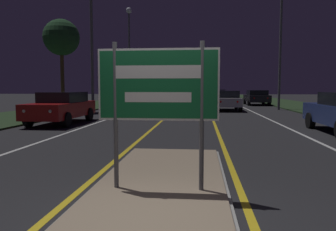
# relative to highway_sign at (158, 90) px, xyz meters

# --- Properties ---
(ground_plane) EXTENTS (160.00, 160.00, 0.00)m
(ground_plane) POSITION_rel_highway_sign_xyz_m (0.00, -1.14, -1.61)
(ground_plane) COLOR #232326
(median_island) EXTENTS (2.18, 6.60, 0.10)m
(median_island) POSITION_rel_highway_sign_xyz_m (0.00, 0.00, -1.57)
(median_island) COLOR #999993
(median_island) RESTS_ON ground_plane
(verge_left) EXTENTS (5.00, 100.00, 0.08)m
(verge_left) POSITION_rel_highway_sign_xyz_m (-9.50, 18.86, -1.57)
(verge_left) COLOR #23381E
(verge_left) RESTS_ON ground_plane
(verge_right) EXTENTS (5.00, 100.00, 0.08)m
(verge_right) POSITION_rel_highway_sign_xyz_m (9.50, 18.86, -1.57)
(verge_right) COLOR #23381E
(verge_right) RESTS_ON ground_plane
(centre_line_yellow_left) EXTENTS (0.12, 70.00, 0.01)m
(centre_line_yellow_left) POSITION_rel_highway_sign_xyz_m (-1.28, 23.86, -1.60)
(centre_line_yellow_left) COLOR gold
(centre_line_yellow_left) RESTS_ON ground_plane
(centre_line_yellow_right) EXTENTS (0.12, 70.00, 0.01)m
(centre_line_yellow_right) POSITION_rel_highway_sign_xyz_m (1.28, 23.86, -1.60)
(centre_line_yellow_right) COLOR gold
(centre_line_yellow_right) RESTS_ON ground_plane
(lane_line_white_left) EXTENTS (0.12, 70.00, 0.01)m
(lane_line_white_left) POSITION_rel_highway_sign_xyz_m (-4.20, 23.86, -1.60)
(lane_line_white_left) COLOR silver
(lane_line_white_left) RESTS_ON ground_plane
(lane_line_white_right) EXTENTS (0.12, 70.00, 0.01)m
(lane_line_white_right) POSITION_rel_highway_sign_xyz_m (4.20, 23.86, -1.60)
(lane_line_white_right) COLOR silver
(lane_line_white_right) RESTS_ON ground_plane
(edge_line_white_left) EXTENTS (0.10, 70.00, 0.01)m
(edge_line_white_left) POSITION_rel_highway_sign_xyz_m (-7.20, 23.86, -1.60)
(edge_line_white_left) COLOR silver
(edge_line_white_left) RESTS_ON ground_plane
(edge_line_white_right) EXTENTS (0.10, 70.00, 0.01)m
(edge_line_white_right) POSITION_rel_highway_sign_xyz_m (7.20, 23.86, -1.60)
(edge_line_white_right) COLOR silver
(edge_line_white_right) RESTS_ON ground_plane
(highway_sign) EXTENTS (1.82, 0.07, 2.23)m
(highway_sign) POSITION_rel_highway_sign_xyz_m (0.00, 0.00, 0.00)
(highway_sign) COLOR #56565B
(highway_sign) RESTS_ON median_island
(streetlight_left_near) EXTENTS (0.54, 0.54, 9.89)m
(streetlight_left_near) POSITION_rel_highway_sign_xyz_m (-6.28, 15.64, 4.76)
(streetlight_left_near) COLOR #56565B
(streetlight_left_near) RESTS_ON ground_plane
(streetlight_left_far) EXTENTS (0.57, 0.57, 9.62)m
(streetlight_left_far) POSITION_rel_highway_sign_xyz_m (-6.56, 27.93, 4.79)
(streetlight_left_far) COLOR #56565B
(streetlight_left_far) RESTS_ON ground_plane
(streetlight_right_near) EXTENTS (0.50, 0.50, 9.48)m
(streetlight_right_near) POSITION_rel_highway_sign_xyz_m (6.41, 20.07, 4.32)
(streetlight_right_near) COLOR #56565B
(streetlight_right_near) RESTS_ON ground_plane
(car_receding_1) EXTENTS (1.91, 4.42, 1.44)m
(car_receding_1) POSITION_rel_highway_sign_xyz_m (2.51, 19.09, -0.84)
(car_receding_1) COLOR #B7B7BC
(car_receding_1) RESTS_ON ground_plane
(car_receding_2) EXTENTS (2.04, 4.65, 1.41)m
(car_receding_2) POSITION_rel_highway_sign_xyz_m (5.95, 27.00, -0.85)
(car_receding_2) COLOR black
(car_receding_2) RESTS_ON ground_plane
(car_receding_3) EXTENTS (1.97, 4.76, 1.42)m
(car_receding_3) POSITION_rel_highway_sign_xyz_m (2.78, 36.35, -0.85)
(car_receding_3) COLOR black
(car_receding_3) RESTS_ON ground_plane
(car_approaching_0) EXTENTS (1.88, 4.54, 1.44)m
(car_approaching_0) POSITION_rel_highway_sign_xyz_m (-5.72, 9.58, -0.85)
(car_approaching_0) COLOR maroon
(car_approaching_0) RESTS_ON ground_plane
(car_approaching_1) EXTENTS (1.84, 4.72, 1.31)m
(car_approaching_1) POSITION_rel_highway_sign_xyz_m (-2.59, 23.51, -0.90)
(car_approaching_1) COLOR black
(car_approaching_1) RESTS_ON ground_plane
(roadside_palm_left) EXTENTS (2.39, 2.39, 6.09)m
(roadside_palm_left) POSITION_rel_highway_sign_xyz_m (-8.60, 16.37, 3.32)
(roadside_palm_left) COLOR #4C3823
(roadside_palm_left) RESTS_ON verge_left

